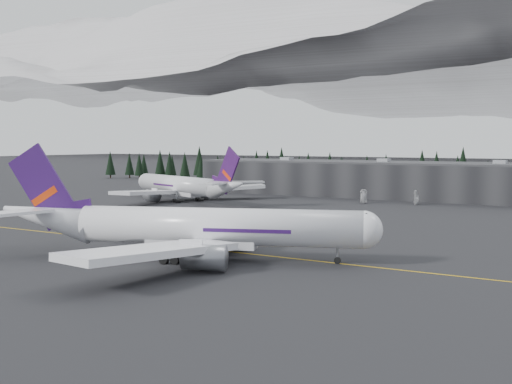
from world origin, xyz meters
The scene contains 8 objects.
ground centered at (0.00, 0.00, 0.00)m, with size 1400.00×1400.00×0.00m, color black.
taxiline centered at (0.00, -2.00, 0.01)m, with size 400.00×0.40×0.02m, color gold.
terminal centered at (0.00, 125.00, 6.30)m, with size 160.00×30.00×12.60m.
treeline centered at (0.00, 162.00, 7.50)m, with size 360.00×20.00×15.00m, color black.
jet_main centered at (5.50, -11.66, 5.50)m, with size 63.91×56.98×19.51m.
jet_parked centered at (-58.27, 71.07, 5.20)m, with size 60.42×53.89×18.44m.
gse_vehicle_a centered at (-5.86, 95.83, 0.64)m, with size 2.11×4.58×1.27m, color silver.
gse_vehicle_b centered at (10.00, 100.29, 0.79)m, with size 1.86×4.63×1.58m, color #B8B9BB.
Camera 1 is at (71.38, -96.76, 19.71)m, focal length 45.00 mm.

